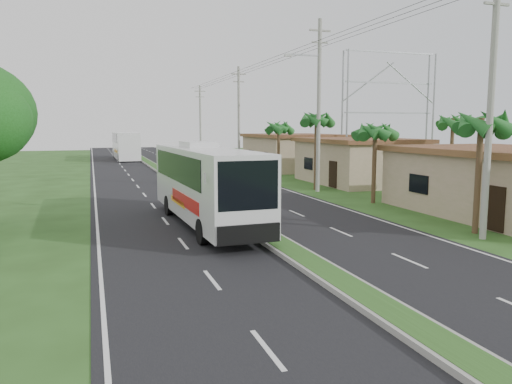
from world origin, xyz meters
name	(u,v)px	position (x,y,z in m)	size (l,w,h in m)	color
ground	(317,270)	(0.00, 0.00, 0.00)	(180.00, 180.00, 0.00)	#28471A
road_asphalt	(195,193)	(0.00, 20.00, 0.01)	(14.00, 160.00, 0.02)	black
median_strip	(195,191)	(0.00, 20.00, 0.10)	(1.20, 160.00, 0.18)	gray
lane_edge_left	(95,197)	(-6.70, 20.00, 0.00)	(0.12, 160.00, 0.01)	silver
lane_edge_right	(284,189)	(6.70, 20.00, 0.00)	(0.12, 160.00, 0.01)	silver
shop_mid	(358,160)	(14.00, 22.00, 1.86)	(7.60, 10.60, 3.67)	tan
shop_far	(293,152)	(14.00, 36.00, 1.93)	(8.60, 11.60, 3.82)	tan
palm_verge_a	(481,124)	(9.00, 3.00, 4.74)	(2.40, 2.40, 5.45)	#473321
palm_verge_b	(375,131)	(9.40, 12.00, 4.36)	(2.40, 2.40, 5.05)	#473321
palm_verge_c	(316,120)	(8.80, 19.00, 5.12)	(2.40, 2.40, 5.85)	#473321
palm_verge_d	(279,127)	(9.30, 28.00, 4.55)	(2.40, 2.40, 5.25)	#473321
palm_behind_shop	(453,122)	(17.50, 15.00, 4.93)	(2.40, 2.40, 5.65)	#473321
utility_pole_a	(491,100)	(8.50, 2.00, 5.67)	(1.60, 0.28, 11.00)	gray
utility_pole_b	(318,103)	(8.47, 18.00, 6.26)	(3.20, 0.28, 12.00)	gray
utility_pole_c	(239,117)	(8.50, 38.00, 5.67)	(1.60, 0.28, 11.00)	gray
utility_pole_d	(200,121)	(8.50, 58.00, 5.42)	(1.60, 0.28, 10.50)	gray
billboard_lattice	(389,105)	(22.00, 30.00, 6.82)	(10.18, 1.18, 12.07)	gray
coach_bus_main	(205,180)	(-1.80, 8.55, 2.15)	(2.99, 12.20, 3.91)	silver
coach_bus_far	(125,144)	(-2.20, 58.38, 2.15)	(3.05, 13.08, 3.80)	white
motorcyclist	(208,207)	(-1.71, 8.34, 0.90)	(1.62, 0.82, 2.34)	black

